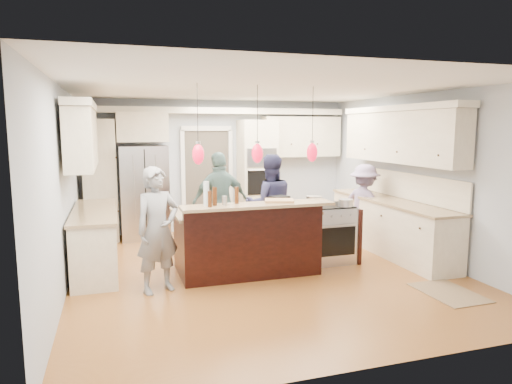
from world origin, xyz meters
TOP-DOWN VIEW (x-y plane):
  - ground_plane at (0.00, 0.00)m, footprint 6.00×6.00m
  - room_shell at (0.00, 0.00)m, footprint 5.54×6.04m
  - refrigerator at (-1.55, 2.64)m, footprint 0.90×0.70m
  - oven_column at (0.75, 2.67)m, footprint 0.72×0.69m
  - back_upper_cabinets at (-0.75, 2.76)m, footprint 5.30×0.61m
  - right_counter_run at (2.44, 0.30)m, footprint 0.64×3.10m
  - left_cabinets at (-2.44, 0.80)m, footprint 0.64×2.30m
  - kitchen_island at (-0.25, 0.07)m, footprint 2.10×1.46m
  - island_range at (1.16, 0.15)m, footprint 0.82×0.71m
  - pendant_lights at (-0.25, -0.51)m, footprint 1.75×0.15m
  - person_bar_end at (-1.59, -0.45)m, footprint 0.71×0.60m
  - person_far_left at (0.40, 0.85)m, footprint 0.91×0.75m
  - person_far_right at (-0.36, 1.26)m, footprint 1.07×0.58m
  - person_range_side at (2.25, 0.90)m, footprint 0.92×1.10m
  - floor_rug at (2.01, -1.65)m, footprint 0.65×0.94m
  - water_bottle at (-0.95, -0.49)m, footprint 0.09×0.09m
  - beer_bottle_a at (-0.84, -0.50)m, footprint 0.07×0.07m
  - beer_bottle_b at (-0.93, -0.61)m, footprint 0.06×0.06m
  - beer_bottle_c at (-0.52, -0.44)m, footprint 0.07×0.07m
  - drink_can at (-0.71, -0.53)m, footprint 0.07×0.07m
  - cutting_board at (0.08, -0.47)m, footprint 0.46×0.39m
  - pot_large at (0.92, 0.22)m, footprint 0.25×0.25m
  - pot_small at (1.35, -0.04)m, footprint 0.22×0.22m

SIDE VIEW (x-z plane):
  - ground_plane at x=0.00m, z-range 0.00..0.00m
  - floor_rug at x=2.01m, z-range 0.00..0.01m
  - island_range at x=1.16m, z-range 0.00..0.92m
  - kitchen_island at x=-0.25m, z-range -0.08..1.04m
  - person_range_side at x=2.25m, z-range 0.00..1.48m
  - person_bar_end at x=-1.59m, z-range 0.00..1.65m
  - person_far_left at x=0.40m, z-range 0.00..1.70m
  - person_far_right at x=-0.36m, z-range 0.00..1.73m
  - refrigerator at x=-1.55m, z-range 0.00..1.80m
  - pot_small at x=1.35m, z-range 0.92..1.03m
  - pot_large at x=0.92m, z-range 0.92..1.06m
  - right_counter_run at x=2.44m, z-range -0.20..2.31m
  - left_cabinets at x=-2.44m, z-range -0.20..2.31m
  - cutting_board at x=0.08m, z-range 1.12..1.15m
  - oven_column at x=0.75m, z-range 0.00..2.30m
  - drink_can at x=-0.71m, z-range 1.12..1.24m
  - beer_bottle_b at x=-0.93m, z-range 1.12..1.33m
  - beer_bottle_c at x=-0.52m, z-range 1.12..1.35m
  - beer_bottle_a at x=-0.84m, z-range 1.12..1.37m
  - water_bottle at x=-0.95m, z-range 1.12..1.44m
  - back_upper_cabinets at x=-0.75m, z-range 0.40..2.94m
  - pendant_lights at x=-0.25m, z-range 1.29..2.32m
  - room_shell at x=0.00m, z-range 0.46..3.18m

